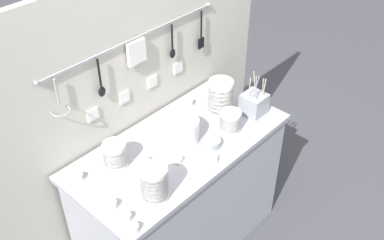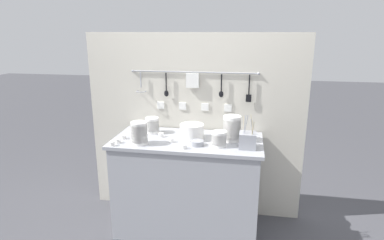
{
  "view_description": "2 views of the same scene",
  "coord_description": "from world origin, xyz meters",
  "px_view_note": "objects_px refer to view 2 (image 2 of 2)",
  "views": [
    {
      "loc": [
        -1.38,
        -1.37,
        2.56
      ],
      "look_at": [
        0.06,
        -0.03,
        1.04
      ],
      "focal_mm": 42.0,
      "sensor_mm": 36.0,
      "label": 1
    },
    {
      "loc": [
        0.51,
        -2.64,
        1.81
      ],
      "look_at": [
        0.04,
        0.02,
        1.06
      ],
      "focal_mm": 30.0,
      "sensor_mm": 36.0,
      "label": 2
    }
  ],
  "objects_px": {
    "cup_front_left": "(172,140)",
    "cup_centre": "(134,128)",
    "bowl_stack_back_corner": "(139,133)",
    "bowl_stack_wide_centre": "(152,125)",
    "cup_beside_plates": "(123,137)",
    "cup_edge_near": "(112,144)",
    "bowl_stack_nested_right": "(232,128)",
    "cup_back_left": "(118,141)",
    "cutlery_caddy": "(248,140)",
    "cup_front_right": "(225,132)",
    "cup_back_right": "(184,147)",
    "steel_mixing_bowl": "(197,143)",
    "bowl_stack_short_front": "(219,139)",
    "cup_edge_far": "(161,135)",
    "plate_stack": "(192,131)"
  },
  "relations": [
    {
      "from": "cutlery_caddy",
      "to": "cup_beside_plates",
      "type": "bearing_deg",
      "value": 177.94
    },
    {
      "from": "bowl_stack_back_corner",
      "to": "bowl_stack_wide_centre",
      "type": "height_order",
      "value": "bowl_stack_back_corner"
    },
    {
      "from": "cup_front_left",
      "to": "cup_centre",
      "type": "height_order",
      "value": "same"
    },
    {
      "from": "cup_front_left",
      "to": "cup_edge_far",
      "type": "xyz_separation_m",
      "value": [
        -0.13,
        0.12,
        0.0
      ]
    },
    {
      "from": "bowl_stack_back_corner",
      "to": "bowl_stack_short_front",
      "type": "relative_size",
      "value": 1.51
    },
    {
      "from": "cup_back_left",
      "to": "cup_beside_plates",
      "type": "bearing_deg",
      "value": 87.46
    },
    {
      "from": "cup_front_right",
      "to": "steel_mixing_bowl",
      "type": "bearing_deg",
      "value": -119.81
    },
    {
      "from": "bowl_stack_back_corner",
      "to": "plate_stack",
      "type": "relative_size",
      "value": 0.91
    },
    {
      "from": "cup_edge_near",
      "to": "bowl_stack_short_front",
      "type": "bearing_deg",
      "value": 9.33
    },
    {
      "from": "steel_mixing_bowl",
      "to": "plate_stack",
      "type": "bearing_deg",
      "value": 113.95
    },
    {
      "from": "cup_back_right",
      "to": "bowl_stack_nested_right",
      "type": "bearing_deg",
      "value": 35.6
    },
    {
      "from": "cup_front_right",
      "to": "cup_back_left",
      "type": "xyz_separation_m",
      "value": [
        -0.88,
        -0.42,
        0.0
      ]
    },
    {
      "from": "bowl_stack_wide_centre",
      "to": "cutlery_caddy",
      "type": "xyz_separation_m",
      "value": [
        0.89,
        -0.26,
        -0.01
      ]
    },
    {
      "from": "cup_beside_plates",
      "to": "cup_edge_near",
      "type": "bearing_deg",
      "value": -97.26
    },
    {
      "from": "cutlery_caddy",
      "to": "bowl_stack_nested_right",
      "type": "bearing_deg",
      "value": 131.6
    },
    {
      "from": "cup_centre",
      "to": "steel_mixing_bowl",
      "type": "bearing_deg",
      "value": -26.02
    },
    {
      "from": "bowl_stack_wide_centre",
      "to": "cup_front_left",
      "type": "xyz_separation_m",
      "value": [
        0.24,
        -0.23,
        -0.06
      ]
    },
    {
      "from": "bowl_stack_short_front",
      "to": "plate_stack",
      "type": "distance_m",
      "value": 0.3
    },
    {
      "from": "cup_front_left",
      "to": "cup_edge_near",
      "type": "distance_m",
      "value": 0.5
    },
    {
      "from": "cutlery_caddy",
      "to": "cup_beside_plates",
      "type": "xyz_separation_m",
      "value": [
        -1.09,
        0.04,
        -0.05
      ]
    },
    {
      "from": "bowl_stack_nested_right",
      "to": "cup_back_left",
      "type": "relative_size",
      "value": 4.89
    },
    {
      "from": "bowl_stack_wide_centre",
      "to": "bowl_stack_nested_right",
      "type": "distance_m",
      "value": 0.76
    },
    {
      "from": "bowl_stack_wide_centre",
      "to": "cup_beside_plates",
      "type": "bearing_deg",
      "value": -133.24
    },
    {
      "from": "cup_centre",
      "to": "cup_back_left",
      "type": "bearing_deg",
      "value": -91.09
    },
    {
      "from": "cup_front_right",
      "to": "cup_edge_far",
      "type": "bearing_deg",
      "value": -160.91
    },
    {
      "from": "plate_stack",
      "to": "cup_front_right",
      "type": "relative_size",
      "value": 4.63
    },
    {
      "from": "bowl_stack_back_corner",
      "to": "cup_centre",
      "type": "height_order",
      "value": "bowl_stack_back_corner"
    },
    {
      "from": "steel_mixing_bowl",
      "to": "cup_centre",
      "type": "distance_m",
      "value": 0.75
    },
    {
      "from": "cutlery_caddy",
      "to": "cup_edge_far",
      "type": "bearing_deg",
      "value": 168.99
    },
    {
      "from": "bowl_stack_short_front",
      "to": "bowl_stack_nested_right",
      "type": "xyz_separation_m",
      "value": [
        0.1,
        0.16,
        0.05
      ]
    },
    {
      "from": "bowl_stack_short_front",
      "to": "steel_mixing_bowl",
      "type": "distance_m",
      "value": 0.19
    },
    {
      "from": "steel_mixing_bowl",
      "to": "cup_back_left",
      "type": "xyz_separation_m",
      "value": [
        -0.68,
        -0.06,
        -0.0
      ]
    },
    {
      "from": "bowl_stack_back_corner",
      "to": "cup_front_left",
      "type": "bearing_deg",
      "value": 20.02
    },
    {
      "from": "bowl_stack_back_corner",
      "to": "cup_edge_far",
      "type": "xyz_separation_m",
      "value": [
        0.13,
        0.22,
        -0.08
      ]
    },
    {
      "from": "cutlery_caddy",
      "to": "cup_centre",
      "type": "height_order",
      "value": "cutlery_caddy"
    },
    {
      "from": "cup_edge_near",
      "to": "cup_centre",
      "type": "xyz_separation_m",
      "value": [
        0.03,
        0.46,
        0.0
      ]
    },
    {
      "from": "cup_back_left",
      "to": "cup_edge_near",
      "type": "distance_m",
      "value": 0.08
    },
    {
      "from": "steel_mixing_bowl",
      "to": "cup_back_left",
      "type": "height_order",
      "value": "steel_mixing_bowl"
    },
    {
      "from": "steel_mixing_bowl",
      "to": "cup_edge_far",
      "type": "bearing_deg",
      "value": 155.26
    },
    {
      "from": "bowl_stack_wide_centre",
      "to": "cup_edge_near",
      "type": "height_order",
      "value": "bowl_stack_wide_centre"
    },
    {
      "from": "cup_beside_plates",
      "to": "cup_front_right",
      "type": "bearing_deg",
      "value": 19.21
    },
    {
      "from": "bowl_stack_wide_centre",
      "to": "cup_front_right",
      "type": "height_order",
      "value": "bowl_stack_wide_centre"
    },
    {
      "from": "cup_front_right",
      "to": "cup_front_left",
      "type": "bearing_deg",
      "value": -143.85
    },
    {
      "from": "bowl_stack_short_front",
      "to": "plate_stack",
      "type": "relative_size",
      "value": 0.61
    },
    {
      "from": "cup_front_left",
      "to": "cup_edge_far",
      "type": "distance_m",
      "value": 0.18
    },
    {
      "from": "bowl_stack_back_corner",
      "to": "bowl_stack_wide_centre",
      "type": "distance_m",
      "value": 0.32
    },
    {
      "from": "cup_edge_far",
      "to": "cup_edge_near",
      "type": "xyz_separation_m",
      "value": [
        -0.34,
        -0.3,
        0.0
      ]
    },
    {
      "from": "bowl_stack_wide_centre",
      "to": "cup_back_left",
      "type": "distance_m",
      "value": 0.39
    },
    {
      "from": "cup_edge_far",
      "to": "steel_mixing_bowl",
      "type": "bearing_deg",
      "value": -24.74
    },
    {
      "from": "bowl_stack_short_front",
      "to": "cup_front_left",
      "type": "relative_size",
      "value": 2.81
    }
  ]
}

